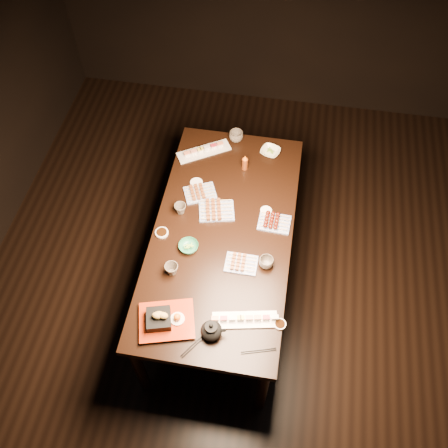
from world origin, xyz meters
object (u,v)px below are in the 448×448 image
(tempura_tray, at_px, (166,318))
(teacup_far_left, at_px, (180,209))
(edamame_bowl_cream, at_px, (270,152))
(teacup_mid_right, at_px, (266,262))
(sushi_platter_near, at_px, (245,319))
(teacup_near_left, at_px, (172,269))
(edamame_bowl_green, at_px, (189,247))
(yakitori_plate_left, at_px, (200,191))
(teacup_far_right, at_px, (236,136))
(sushi_platter_far, at_px, (204,150))
(yakitori_plate_right, at_px, (241,262))
(condiment_bottle, at_px, (245,162))
(yakitori_plate_center, at_px, (217,209))
(dining_table, at_px, (223,261))
(teapot, at_px, (211,330))

(tempura_tray, relative_size, teacup_far_left, 3.98)
(edamame_bowl_cream, distance_m, tempura_tray, 1.48)
(tempura_tray, distance_m, teacup_mid_right, 0.70)
(sushi_platter_near, bearing_deg, teacup_near_left, 142.75)
(edamame_bowl_green, bearing_deg, yakitori_plate_left, 91.84)
(sushi_platter_near, relative_size, edamame_bowl_cream, 2.74)
(yakitori_plate_left, xyz_separation_m, teacup_far_right, (0.16, 0.55, 0.01))
(sushi_platter_far, relative_size, yakitori_plate_right, 1.98)
(sushi_platter_near, bearing_deg, condiment_bottle, 87.31)
(teacup_near_left, bearing_deg, tempura_tray, -82.17)
(yakitori_plate_center, bearing_deg, yakitori_plate_right, -72.13)
(sushi_platter_near, relative_size, teacup_far_right, 3.64)
(dining_table, bearing_deg, sushi_platter_near, -71.97)
(yakitori_plate_left, xyz_separation_m, teacup_mid_right, (0.51, -0.49, 0.01))
(yakitori_plate_center, bearing_deg, edamame_bowl_cream, 50.80)
(tempura_tray, relative_size, teapot, 2.17)
(sushi_platter_near, relative_size, teapot, 2.58)
(condiment_bottle, bearing_deg, teacup_far_right, 111.36)
(yakitori_plate_right, relative_size, teacup_near_left, 2.37)
(edamame_bowl_cream, bearing_deg, edamame_bowl_green, -114.76)
(yakitori_plate_center, relative_size, teacup_far_left, 2.92)
(sushi_platter_near, distance_m, teacup_far_right, 1.45)
(sushi_platter_near, distance_m, teapot, 0.21)
(yakitori_plate_center, bearing_deg, edamame_bowl_green, -124.41)
(teacup_far_left, distance_m, condiment_bottle, 0.58)
(yakitori_plate_right, bearing_deg, teacup_far_left, 144.36)
(edamame_bowl_green, distance_m, teacup_far_right, 1.00)
(dining_table, relative_size, teapot, 12.36)
(teacup_near_left, bearing_deg, edamame_bowl_green, 71.35)
(sushi_platter_near, relative_size, yakitori_plate_center, 1.62)
(edamame_bowl_cream, bearing_deg, teacup_near_left, -113.74)
(yakitori_plate_left, xyz_separation_m, teapot, (0.26, -0.99, 0.03))
(dining_table, relative_size, yakitori_plate_right, 9.07)
(sushi_platter_near, bearing_deg, teacup_mid_right, 67.81)
(yakitori_plate_center, xyz_separation_m, yakitori_plate_right, (0.22, -0.38, -0.00))
(edamame_bowl_cream, height_order, teacup_far_right, teacup_far_right)
(sushi_platter_far, xyz_separation_m, edamame_bowl_green, (0.06, -0.83, -0.00))
(teacup_mid_right, xyz_separation_m, condiment_bottle, (-0.25, 0.77, 0.03))
(teacup_far_right, bearing_deg, teacup_far_left, -109.98)
(tempura_tray, bearing_deg, sushi_platter_far, 76.46)
(yakitori_plate_center, distance_m, teacup_mid_right, 0.52)
(sushi_platter_far, relative_size, condiment_bottle, 3.06)
(yakitori_plate_right, relative_size, teacup_far_right, 1.92)
(yakitori_plate_right, relative_size, teacup_far_left, 2.50)
(teacup_far_left, bearing_deg, condiment_bottle, 51.23)
(dining_table, bearing_deg, condiment_bottle, 80.39)
(teacup_far_left, xyz_separation_m, teacup_far_right, (0.26, 0.72, 0.00))
(teacup_far_left, bearing_deg, teacup_mid_right, -27.15)
(tempura_tray, relative_size, teacup_near_left, 3.77)
(tempura_tray, bearing_deg, edamame_bowl_green, 72.43)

